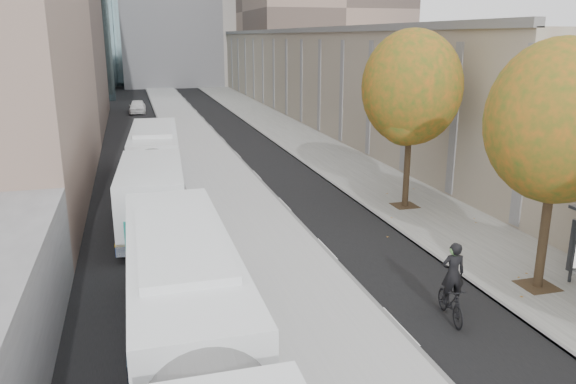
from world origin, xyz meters
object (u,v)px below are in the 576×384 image
object	(u,v)px
cyclist	(451,291)
distant_car	(137,107)
bus_near	(201,377)
bus_far	(154,168)

from	to	relation	value
cyclist	distant_car	distance (m)	48.00
bus_near	cyclist	size ratio (longest dim) A/B	7.52
bus_near	distant_car	distance (m)	50.70
bus_near	cyclist	distance (m)	8.01
bus_near	bus_far	distance (m)	17.93
cyclist	distant_car	xyz separation A→B (m)	(-7.51, 47.41, -0.17)
distant_car	cyclist	bearing A→B (deg)	-77.98
bus_near	distant_car	size ratio (longest dim) A/B	4.32
bus_near	cyclist	bearing A→B (deg)	24.25
bus_far	cyclist	bearing A→B (deg)	-60.04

